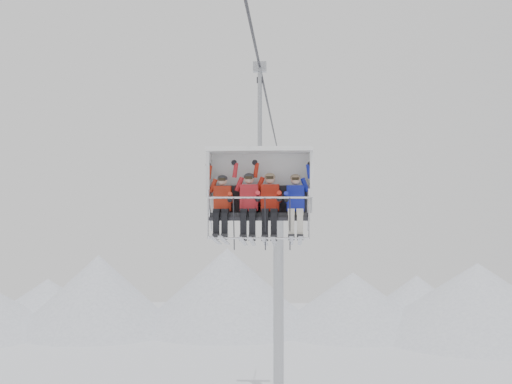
# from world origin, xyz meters

# --- Properties ---
(ridgeline) EXTENTS (72.00, 21.00, 7.00)m
(ridgeline) POSITION_xyz_m (-1.58, 42.05, 2.84)
(ridgeline) COLOR silver
(ridgeline) RESTS_ON ground
(lift_tower_right) EXTENTS (2.00, 1.80, 13.48)m
(lift_tower_right) POSITION_xyz_m (0.00, 22.00, 5.78)
(lift_tower_right) COLOR #A4A6AB
(lift_tower_right) RESTS_ON ground
(haul_cable) EXTENTS (0.06, 50.00, 0.06)m
(haul_cable) POSITION_xyz_m (0.00, 0.00, 13.30)
(haul_cable) COLOR #2C2C31
(haul_cable) RESTS_ON lift_tower_left
(chairlift_carrier) EXTENTS (2.37, 1.17, 3.98)m
(chairlift_carrier) POSITION_xyz_m (0.00, 1.67, 10.67)
(chairlift_carrier) COLOR black
(chairlift_carrier) RESTS_ON haul_cable
(skier_far_left) EXTENTS (0.39, 1.69, 1.55)m
(skier_far_left) POSITION_xyz_m (-0.83, 1.36, 10.19)
(skier_far_left) COLOR #A82613
(skier_far_left) RESTS_ON chairlift_carrier
(skier_center_left) EXTENTS (0.41, 1.69, 1.62)m
(skier_center_left) POSITION_xyz_m (-0.24, 1.37, 10.21)
(skier_center_left) COLOR red
(skier_center_left) RESTS_ON chairlift_carrier
(skier_center_right) EXTENTS (0.41, 1.69, 1.62)m
(skier_center_right) POSITION_xyz_m (0.23, 1.37, 10.21)
(skier_center_right) COLOR #AF1E10
(skier_center_right) RESTS_ON chairlift_carrier
(skier_far_right) EXTENTS (0.39, 1.69, 1.57)m
(skier_far_right) POSITION_xyz_m (0.80, 1.37, 10.19)
(skier_far_right) COLOR #141E9B
(skier_far_right) RESTS_ON chairlift_carrier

